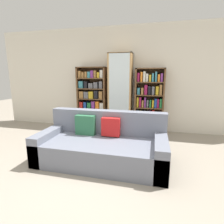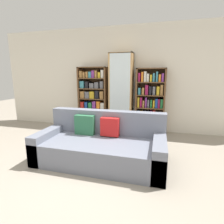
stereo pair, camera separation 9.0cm
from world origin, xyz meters
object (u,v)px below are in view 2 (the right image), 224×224
bookshelf_right (150,103)px  bookshelf_left (93,99)px  couch (101,145)px  display_cabinet (121,93)px  wine_bottle (131,130)px

bookshelf_right → bookshelf_left: bearing=-180.0°
couch → bookshelf_left: 2.02m
couch → bookshelf_right: (0.71, 1.76, 0.51)m
couch → display_cabinet: display_cabinet is taller
bookshelf_left → bookshelf_right: bookshelf_left is taller
bookshelf_left → display_cabinet: (0.78, -0.02, 0.18)m
display_cabinet → wine_bottle: size_ratio=5.49×
display_cabinet → couch: bearing=-88.9°
display_cabinet → wine_bottle: 0.99m
display_cabinet → bookshelf_right: bearing=1.3°
display_cabinet → bookshelf_left: bearing=178.8°
bookshelf_left → display_cabinet: display_cabinet is taller
display_cabinet → bookshelf_right: display_cabinet is taller
display_cabinet → wine_bottle: bearing=-48.8°
bookshelf_left → bookshelf_right: size_ratio=1.03×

